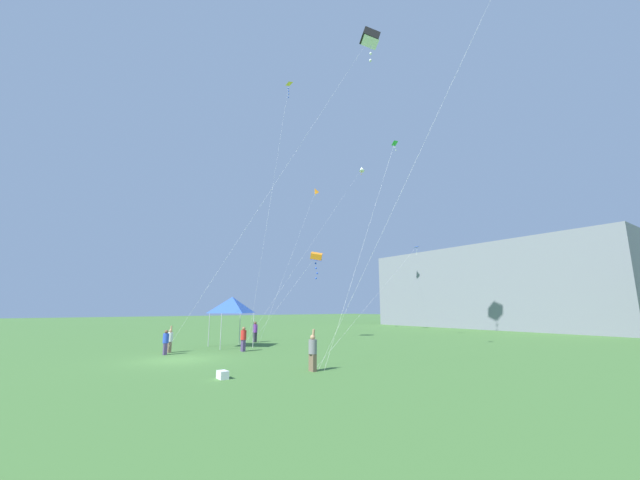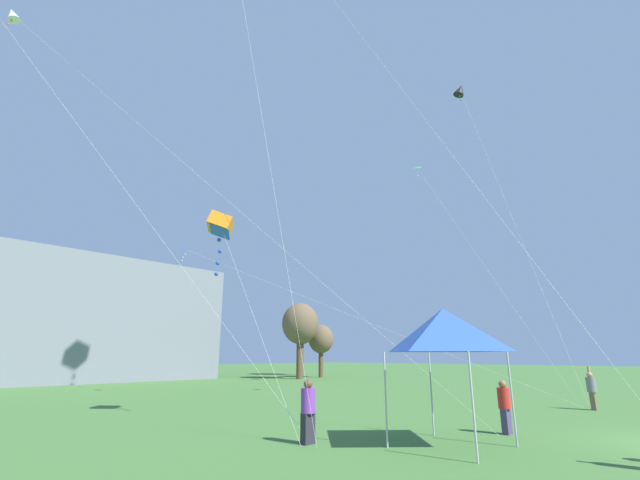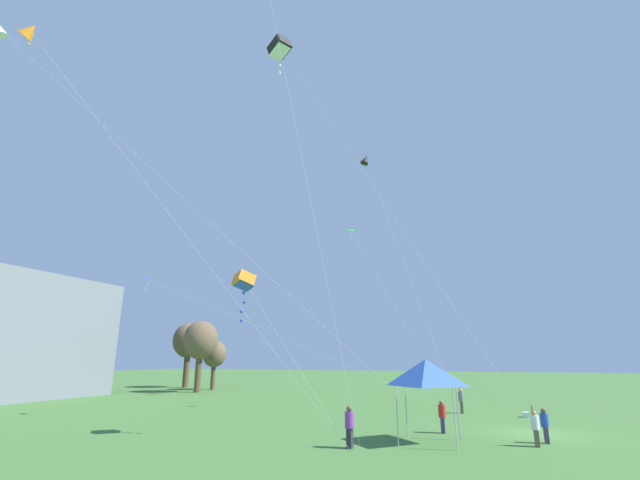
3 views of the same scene
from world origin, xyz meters
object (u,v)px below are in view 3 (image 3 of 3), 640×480
(person_grey_shirt, at_px, (461,399))
(kite_orange_box_4, at_px, (244,281))
(kite_white_diamond_3, at_px, (0,30))
(kite_green_delta_6, at_px, (354,235))
(person_blue_shirt, at_px, (545,424))
(person_red_shirt, at_px, (442,415))
(person_white_shirt, at_px, (535,426))
(person_purple_shirt, at_px, (350,425))
(kite_black_box_5, at_px, (280,48))
(festival_tent, at_px, (426,373))
(kite_blue_delta_0, at_px, (160,285))
(kite_black_diamond_2, at_px, (366,160))
(cooler_box, at_px, (526,415))
(kite_orange_diamond_7, at_px, (31,32))

(person_grey_shirt, bearing_deg, kite_orange_box_4, 165.10)
(kite_white_diamond_3, bearing_deg, kite_green_delta_6, -38.12)
(person_blue_shirt, xyz_separation_m, person_red_shirt, (1.24, 4.73, 0.06))
(person_white_shirt, relative_size, person_purple_shirt, 1.00)
(person_grey_shirt, bearing_deg, person_purple_shirt, -174.52)
(person_blue_shirt, distance_m, kite_black_box_5, 32.10)
(kite_green_delta_6, bearing_deg, festival_tent, -149.32)
(kite_blue_delta_0, xyz_separation_m, kite_black_diamond_2, (18.87, -10.81, 16.68))
(person_grey_shirt, distance_m, kite_white_diamond_3, 37.87)
(person_purple_shirt, bearing_deg, festival_tent, -8.41)
(festival_tent, distance_m, person_white_shirt, 5.16)
(person_purple_shirt, bearing_deg, kite_orange_box_4, 128.73)
(cooler_box, height_order, kite_orange_diamond_7, kite_orange_diamond_7)
(person_blue_shirt, distance_m, person_red_shirt, 4.89)
(kite_black_diamond_2, xyz_separation_m, kite_green_delta_6, (-10.45, -1.31, -11.89))
(kite_blue_delta_0, height_order, kite_black_diamond_2, kite_black_diamond_2)
(kite_blue_delta_0, distance_m, kite_green_delta_6, 15.51)
(person_red_shirt, height_order, kite_orange_diamond_7, kite_orange_diamond_7)
(person_blue_shirt, relative_size, person_purple_shirt, 0.88)
(kite_white_diamond_3, bearing_deg, person_blue_shirt, -68.49)
(festival_tent, height_order, person_purple_shirt, festival_tent)
(kite_blue_delta_0, xyz_separation_m, kite_orange_diamond_7, (-13.71, -2.95, 9.55))
(festival_tent, xyz_separation_m, kite_black_diamond_2, (21.47, 7.85, 22.43))
(person_white_shirt, distance_m, kite_black_box_5, 31.95)
(festival_tent, distance_m, kite_white_diamond_3, 30.68)
(kite_black_box_5, bearing_deg, person_white_shirt, -104.79)
(kite_white_diamond_3, relative_size, kite_black_box_5, 0.79)
(festival_tent, relative_size, kite_blue_delta_0, 0.18)
(festival_tent, bearing_deg, kite_orange_diamond_7, 125.28)
(person_red_shirt, distance_m, kite_green_delta_6, 16.55)
(kite_black_diamond_2, distance_m, kite_orange_diamond_7, 34.26)
(festival_tent, relative_size, kite_white_diamond_3, 0.16)
(person_blue_shirt, relative_size, kite_black_diamond_2, 0.06)
(kite_black_box_5, relative_size, kite_orange_diamond_7, 1.54)
(kite_white_diamond_3, distance_m, kite_black_box_5, 18.90)
(person_grey_shirt, height_order, kite_orange_box_4, kite_orange_box_4)
(person_purple_shirt, distance_m, kite_orange_diamond_7, 23.22)
(kite_black_diamond_2, bearing_deg, person_grey_shirt, -136.91)
(kite_orange_diamond_7, bearing_deg, cooler_box, -42.53)
(kite_green_delta_6, bearing_deg, kite_black_box_5, 145.24)
(kite_black_diamond_2, bearing_deg, person_red_shirt, -156.05)
(person_purple_shirt, height_order, kite_black_box_5, kite_black_box_5)
(kite_blue_delta_0, xyz_separation_m, kite_orange_box_4, (-4.40, -9.43, -1.05))
(kite_orange_diamond_7, bearing_deg, kite_blue_delta_0, 12.16)
(kite_blue_delta_0, distance_m, kite_black_box_5, 21.31)
(kite_white_diamond_3, bearing_deg, cooler_box, -53.17)
(person_red_shirt, height_order, kite_white_diamond_3, kite_white_diamond_3)
(festival_tent, distance_m, kite_orange_box_4, 10.51)
(cooler_box, height_order, kite_blue_delta_0, kite_blue_delta_0)
(kite_black_box_5, bearing_deg, cooler_box, -67.45)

